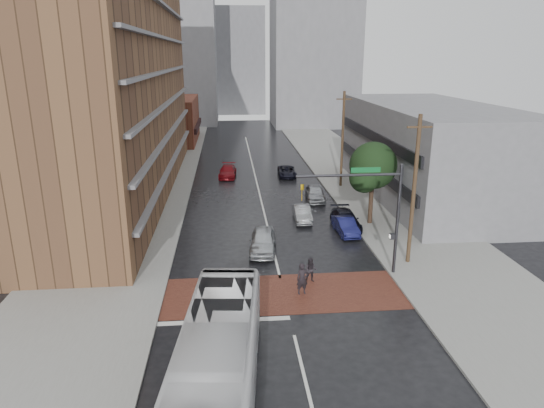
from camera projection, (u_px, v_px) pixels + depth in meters
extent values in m
plane|color=black|center=(285.00, 297.00, 28.09)|extent=(160.00, 160.00, 0.00)
cube|color=brown|center=(284.00, 293.00, 28.57)|extent=(14.00, 5.00, 0.02)
cube|color=gray|center=(148.00, 188.00, 50.86)|extent=(9.00, 90.00, 0.15)
cube|color=gray|center=(363.00, 183.00, 52.87)|extent=(9.00, 90.00, 0.15)
cube|color=brown|center=(109.00, 49.00, 45.59)|extent=(10.00, 44.00, 28.00)
cube|color=brown|center=(171.00, 120.00, 77.40)|extent=(8.00, 16.00, 7.00)
cube|color=gray|center=(429.00, 151.00, 47.25)|extent=(11.00, 26.00, 9.00)
cube|color=gray|center=(170.00, 42.00, 96.39)|extent=(18.00, 16.00, 32.00)
cube|color=gray|center=(314.00, 30.00, 92.54)|extent=(16.00, 14.00, 36.00)
cube|color=gray|center=(239.00, 61.00, 114.97)|extent=(12.00, 10.00, 24.00)
cylinder|color=#332319|center=(371.00, 201.00, 39.67)|extent=(0.36, 0.36, 4.00)
sphere|color=black|center=(373.00, 165.00, 38.79)|extent=(3.80, 3.80, 3.80)
sphere|color=black|center=(364.00, 178.00, 38.18)|extent=(2.40, 2.40, 2.40)
sphere|color=black|center=(379.00, 170.00, 39.79)|extent=(2.60, 2.60, 2.60)
cylinder|color=#2D2D33|center=(397.00, 221.00, 30.05)|extent=(0.20, 0.20, 7.20)
cylinder|color=#2D2D33|center=(349.00, 175.00, 28.89)|extent=(6.40, 0.16, 0.16)
imported|color=gold|center=(302.00, 192.00, 28.94)|extent=(0.20, 0.16, 1.00)
cube|color=#0C5926|center=(366.00, 170.00, 28.89)|extent=(1.80, 0.05, 0.30)
cube|color=#2D2D33|center=(392.00, 236.00, 30.32)|extent=(0.30, 0.30, 0.35)
cylinder|color=#473321|center=(414.00, 192.00, 31.20)|extent=(0.26, 0.26, 10.00)
cube|color=#473321|center=(420.00, 127.00, 29.96)|extent=(1.60, 0.12, 0.12)
cylinder|color=#473321|center=(342.00, 140.00, 50.23)|extent=(0.26, 0.26, 10.00)
cube|color=#473321|center=(344.00, 99.00, 49.00)|extent=(1.60, 0.12, 0.12)
imported|color=silver|center=(217.00, 366.00, 19.05)|extent=(4.19, 12.86, 3.52)
imported|color=black|center=(302.00, 279.00, 28.27)|extent=(0.76, 0.57, 1.91)
imported|color=black|center=(311.00, 270.00, 29.84)|extent=(0.89, 0.76, 1.57)
imported|color=#B9BDC2|center=(263.00, 241.00, 34.54)|extent=(2.35, 4.74, 1.55)
imported|color=#A1A4A9|center=(302.00, 214.00, 40.90)|extent=(1.45, 3.91, 1.28)
imported|color=maroon|center=(228.00, 171.00, 55.65)|extent=(2.21, 4.71, 1.33)
imported|color=black|center=(287.00, 171.00, 55.92)|extent=(2.16, 4.38, 1.20)
imported|color=#16184D|center=(346.00, 226.00, 37.95)|extent=(1.56, 3.94, 1.27)
imported|color=black|center=(346.00, 220.00, 39.28)|extent=(1.90, 4.66, 1.35)
imported|color=#9C9EA3|center=(315.00, 193.00, 46.67)|extent=(2.10, 4.49, 1.49)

